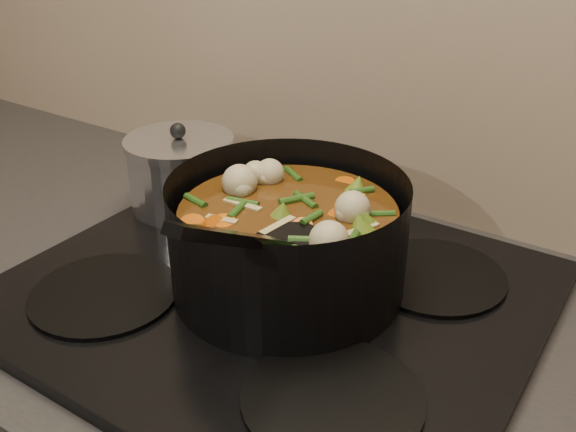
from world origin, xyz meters
The scene contains 3 objects.
stovetop centered at (0.00, 1.93, 0.92)m, with size 0.62×0.54×0.03m.
stockpot centered at (0.02, 1.94, 1.00)m, with size 0.33×0.41×0.21m.
saucepan centered at (-0.24, 2.04, 0.99)m, with size 0.16×0.16×0.13m.
Camera 1 is at (0.38, 1.38, 1.38)m, focal length 40.00 mm.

